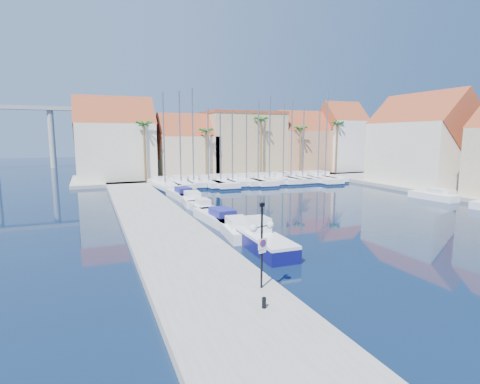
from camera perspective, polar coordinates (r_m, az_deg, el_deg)
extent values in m
plane|color=black|center=(24.11, 15.82, -10.16)|extent=(260.00, 260.00, 0.00)
cube|color=gray|center=(32.68, -12.31, -4.65)|extent=(6.00, 77.00, 0.50)
cube|color=gray|center=(70.61, -1.87, 2.58)|extent=(54.00, 16.00, 0.50)
cube|color=gray|center=(57.23, 32.19, -0.14)|extent=(12.00, 60.00, 0.50)
cylinder|color=black|center=(17.56, 3.33, -8.20)|extent=(0.10, 0.10, 4.09)
cylinder|color=black|center=(17.16, 2.70, -5.41)|extent=(0.51, 0.18, 0.05)
cylinder|color=black|center=(17.49, 3.99, -5.16)|extent=(0.51, 0.18, 0.05)
sphere|color=white|center=(17.00, 2.04, -5.54)|extent=(0.37, 0.37, 0.37)
sphere|color=white|center=(17.65, 4.62, -5.03)|extent=(0.37, 0.37, 0.37)
cube|color=black|center=(17.11, 3.38, -1.95)|extent=(0.25, 0.18, 0.16)
cube|color=white|center=(17.49, 3.46, -7.92)|extent=(0.50, 0.16, 0.51)
cylinder|color=red|center=(17.46, 3.52, -7.78)|extent=(0.34, 0.11, 0.35)
cylinder|color=#1933A5|center=(17.45, 3.54, -7.79)|extent=(0.24, 0.08, 0.25)
cube|color=white|center=(17.60, 3.45, -9.04)|extent=(0.40, 0.14, 0.14)
cylinder|color=black|center=(16.26, 3.68, -16.49)|extent=(0.18, 0.18, 0.46)
cube|color=#0E0E53|center=(25.05, 3.95, -8.06)|extent=(2.12, 6.01, 0.90)
cube|color=white|center=(24.90, 3.96, -6.86)|extent=(2.12, 6.01, 0.20)
cube|color=white|center=(25.81, 2.86, -5.03)|extent=(1.33, 1.62, 1.10)
cube|color=white|center=(29.47, -0.70, -5.59)|extent=(2.77, 6.75, 0.80)
cube|color=white|center=(28.69, -0.35, -4.54)|extent=(1.70, 2.44, 0.60)
cube|color=white|center=(33.09, -3.22, -4.03)|extent=(2.82, 7.34, 0.80)
cube|color=navy|center=(32.29, -2.72, -3.07)|extent=(1.79, 2.63, 0.60)
cube|color=white|center=(37.99, -5.88, -2.41)|extent=(1.76, 5.16, 0.80)
cube|color=white|center=(37.39, -5.65, -1.50)|extent=(1.19, 1.82, 0.60)
cube|color=white|center=(43.17, -7.42, -1.11)|extent=(2.93, 7.29, 0.80)
cube|color=white|center=(42.37, -7.28, -0.34)|extent=(1.82, 2.62, 0.60)
cube|color=white|center=(46.83, -8.87, -0.39)|extent=(2.65, 7.09, 0.80)
cube|color=navy|center=(46.07, -8.64, 0.35)|extent=(1.71, 2.53, 0.60)
cube|color=white|center=(50.66, 27.32, -0.57)|extent=(2.39, 5.77, 0.80)
cube|color=white|center=(50.26, 27.90, 0.13)|extent=(1.46, 2.09, 0.60)
cube|color=white|center=(55.09, -11.46, 0.99)|extent=(3.47, 10.22, 1.00)
cube|color=#0D1C43|center=(55.13, -11.45, 0.66)|extent=(3.53, 10.28, 0.28)
cube|color=white|center=(55.95, -11.76, 1.92)|extent=(2.08, 3.16, 0.60)
cylinder|color=slate|center=(54.15, -11.53, 8.08)|extent=(0.20, 0.20, 12.61)
cube|color=white|center=(56.24, -9.06, 1.20)|extent=(2.91, 9.93, 1.00)
cube|color=#0D1C43|center=(56.28, -9.05, 0.88)|extent=(2.98, 9.99, 0.28)
cube|color=white|center=(57.11, -9.26, 2.12)|extent=(1.90, 3.02, 0.60)
cylinder|color=slate|center=(55.31, -9.13, 8.29)|extent=(0.20, 0.20, 12.88)
cube|color=white|center=(57.09, -7.17, 1.35)|extent=(2.28, 8.14, 1.00)
cube|color=#0D1C43|center=(57.13, -7.16, 1.03)|extent=(2.34, 8.20, 0.28)
cube|color=white|center=(57.78, -7.37, 2.23)|extent=(1.53, 2.46, 0.60)
cylinder|color=slate|center=(56.25, -7.20, 8.64)|extent=(0.20, 0.20, 13.49)
cube|color=white|center=(56.74, -4.96, 1.34)|extent=(2.94, 9.00, 1.00)
cube|color=#0D1C43|center=(56.78, -4.95, 1.02)|extent=(3.00, 9.07, 0.28)
cube|color=white|center=(57.47, -5.29, 2.23)|extent=(1.80, 2.77, 0.60)
cylinder|color=slate|center=(55.90, -4.87, 7.14)|extent=(0.20, 0.20, 10.48)
cube|color=white|center=(57.27, -3.12, 1.43)|extent=(3.48, 11.45, 1.00)
cube|color=#0D1C43|center=(57.31, -3.12, 1.11)|extent=(3.54, 11.52, 0.28)
cube|color=white|center=(58.26, -3.44, 2.34)|extent=(2.22, 3.49, 0.60)
cylinder|color=slate|center=(56.30, -3.01, 7.02)|extent=(0.20, 0.20, 10.20)
cube|color=white|center=(58.21, -1.31, 1.55)|extent=(2.32, 8.74, 1.00)
cube|color=#0D1C43|center=(58.25, -1.31, 1.24)|extent=(2.38, 8.80, 0.28)
cube|color=white|center=(58.93, -1.61, 2.42)|extent=(1.60, 2.63, 0.60)
cylinder|color=slate|center=(57.38, -1.17, 7.15)|extent=(0.20, 0.20, 10.38)
cube|color=white|center=(59.03, 0.78, 1.65)|extent=(2.85, 9.89, 1.00)
cube|color=#0D1C43|center=(59.07, 0.78, 1.35)|extent=(2.91, 9.95, 0.28)
cube|color=white|center=(59.83, 0.39, 2.52)|extent=(1.87, 3.00, 0.60)
cylinder|color=slate|center=(58.17, 1.00, 7.21)|extent=(0.20, 0.20, 10.46)
cube|color=white|center=(59.39, 2.58, 1.69)|extent=(3.03, 10.62, 1.00)
cube|color=#0D1C43|center=(59.43, 2.57, 1.38)|extent=(3.09, 10.69, 0.28)
cube|color=white|center=(60.27, 2.19, 2.56)|extent=(2.01, 3.22, 0.60)
cylinder|color=slate|center=(58.48, 2.82, 7.97)|extent=(0.20, 0.20, 12.02)
cube|color=white|center=(60.44, 4.26, 1.79)|extent=(3.03, 8.95, 1.00)
cube|color=#0D1C43|center=(60.48, 4.26, 1.49)|extent=(3.10, 9.01, 0.28)
cube|color=white|center=(61.10, 3.84, 2.63)|extent=(1.82, 2.76, 0.60)
cylinder|color=slate|center=(59.65, 4.56, 8.32)|extent=(0.20, 0.20, 12.74)
cube|color=white|center=(61.68, 6.37, 1.90)|extent=(3.07, 10.05, 1.00)
cube|color=#0D1C43|center=(61.72, 6.36, 1.60)|extent=(3.13, 10.11, 0.28)
cube|color=white|center=(62.48, 5.98, 2.73)|extent=(1.95, 3.06, 0.60)
cylinder|color=slate|center=(60.82, 6.67, 7.82)|extent=(0.20, 0.20, 11.74)
cube|color=white|center=(62.60, 7.49, 1.98)|extent=(3.20, 10.24, 1.00)
cube|color=#0D1C43|center=(62.63, 7.48, 1.69)|extent=(3.26, 10.31, 0.28)
cube|color=white|center=(63.36, 7.01, 2.79)|extent=(2.01, 3.13, 0.60)
cylinder|color=slate|center=(61.77, 7.87, 7.99)|extent=(0.20, 0.20, 12.14)
cube|color=white|center=(63.63, 9.27, 2.04)|extent=(2.99, 10.00, 1.00)
cube|color=#0D1C43|center=(63.67, 9.26, 1.76)|extent=(3.05, 10.07, 0.28)
cube|color=white|center=(64.41, 8.86, 2.85)|extent=(1.93, 3.04, 0.60)
cylinder|color=slate|center=(62.81, 9.62, 7.44)|extent=(0.20, 0.20, 11.00)
cube|color=white|center=(63.93, 11.51, 2.01)|extent=(3.79, 12.11, 1.00)
cube|color=#0D1C43|center=(63.96, 11.50, 1.73)|extent=(3.85, 12.17, 0.28)
cube|color=white|center=(64.87, 11.00, 2.83)|extent=(2.38, 3.70, 0.60)
cylinder|color=slate|center=(63.03, 11.94, 7.31)|extent=(0.20, 0.20, 10.85)
cube|color=white|center=(65.58, 12.58, 2.14)|extent=(2.76, 10.24, 1.00)
cube|color=#0D1C43|center=(65.61, 12.57, 1.86)|extent=(2.82, 10.30, 0.28)
cube|color=white|center=(66.33, 12.09, 2.92)|extent=(1.89, 3.08, 0.60)
cylinder|color=slate|center=(64.77, 13.06, 8.68)|extent=(0.20, 0.20, 13.96)
cube|color=beige|center=(65.09, -18.42, 5.84)|extent=(12.00, 9.00, 9.00)
cube|color=brown|center=(65.07, -18.60, 9.80)|extent=(12.30, 9.00, 9.00)
cube|color=#C5B08B|center=(67.00, -8.05, 5.40)|extent=(10.00, 8.00, 7.00)
cube|color=brown|center=(66.91, -8.11, 8.39)|extent=(10.30, 8.00, 8.00)
cube|color=tan|center=(71.33, 0.39, 7.28)|extent=(14.00, 10.00, 11.00)
cube|color=brown|center=(71.43, 0.39, 11.89)|extent=(14.20, 10.20, 0.50)
cube|color=tan|center=(75.91, 9.13, 6.12)|extent=(10.00, 8.00, 8.00)
cube|color=brown|center=(75.85, 9.20, 9.14)|extent=(10.30, 8.00, 8.00)
cube|color=white|center=(80.10, 15.08, 6.77)|extent=(8.00, 8.00, 10.00)
cube|color=brown|center=(80.12, 15.22, 10.34)|extent=(8.30, 8.00, 8.00)
cube|color=beige|center=(62.46, 25.84, 5.33)|extent=(9.00, 14.00, 9.00)
cube|color=brown|center=(62.43, 26.11, 9.45)|extent=(9.00, 14.30, 9.00)
cylinder|color=brown|center=(60.52, -14.30, 5.84)|extent=(0.36, 0.36, 9.00)
sphere|color=#1B601C|center=(60.49, -14.45, 9.95)|extent=(2.60, 2.60, 2.60)
cylinder|color=brown|center=(62.70, -5.15, 5.69)|extent=(0.36, 0.36, 8.00)
sphere|color=#1B601C|center=(62.62, -5.20, 9.21)|extent=(2.60, 2.60, 2.60)
cylinder|color=brown|center=(66.26, 3.19, 6.73)|extent=(0.36, 0.36, 10.00)
sphere|color=#1B601C|center=(66.28, 3.23, 10.93)|extent=(2.60, 2.60, 2.60)
cylinder|color=brown|center=(70.07, 9.15, 6.13)|extent=(0.36, 0.36, 8.50)
sphere|color=#1B601C|center=(70.03, 9.23, 9.48)|extent=(2.60, 2.60, 2.60)
cylinder|color=brown|center=(74.51, 14.46, 6.49)|extent=(0.36, 0.36, 9.50)
sphere|color=#1B601C|center=(74.51, 14.60, 10.02)|extent=(2.60, 2.60, 2.60)
cylinder|color=#9E9E99|center=(100.21, -26.75, 7.32)|extent=(1.40, 1.40, 14.00)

